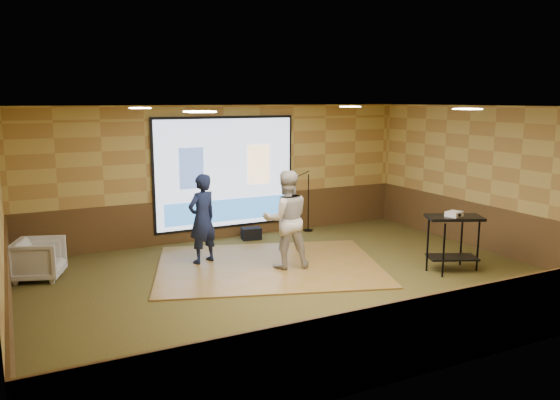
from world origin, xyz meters
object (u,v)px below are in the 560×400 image
projector_screen (226,174)px  duffel_bag (251,233)px  player_left (202,219)px  banquet_chair (39,259)px  mic_stand (306,211)px  player_right (286,219)px  projector (454,214)px  dance_floor (269,266)px  av_table (454,232)px

projector_screen → duffel_bag: bearing=-40.2°
projector_screen → player_left: size_ratio=1.94×
banquet_chair → mic_stand: bearing=-61.1°
player_right → mic_stand: bearing=-113.2°
projector_screen → mic_stand: projector_screen is taller
projector → player_left: bearing=130.9°
dance_floor → banquet_chair: 4.10m
projector → projector_screen: bearing=107.2°
av_table → mic_stand: size_ratio=0.70×
projector_screen → projector: (2.80, -4.17, -0.40)m
player_left → mic_stand: player_left is taller
player_left → av_table: bearing=126.6°
player_right → av_table: player_right is taller
dance_floor → projector: (2.88, -1.77, 1.06)m
dance_floor → mic_stand: size_ratio=2.79×
av_table → dance_floor: bearing=149.0°
dance_floor → player_left: 1.55m
banquet_chair → av_table: bearing=-93.8°
mic_stand → duffel_bag: size_ratio=3.45×
mic_stand → duffel_bag: mic_stand is taller
dance_floor → av_table: av_table is taller
player_right → projector: size_ratio=6.60×
projector → duffel_bag: size_ratio=0.64×
dance_floor → player_right: 0.99m
player_right → player_left: bearing=-23.9°
av_table → projector_screen: bearing=124.3°
banquet_chair → dance_floor: bearing=-87.1°
player_left → banquet_chair: size_ratio=2.16×
dance_floor → player_left: size_ratio=2.41×
dance_floor → mic_stand: bearing=47.0°
dance_floor → mic_stand: (2.03, 2.17, 0.48)m
dance_floor → player_left: bearing=145.2°
projector_screen → banquet_chair: size_ratio=4.19×
player_right → av_table: size_ratio=1.76×
projector_screen → mic_stand: size_ratio=2.23×
player_left → projector: size_ratio=6.21×
dance_floor → duffel_bag: size_ratio=9.63×
projector_screen → duffel_bag: (0.45, -0.38, -1.34)m
projector → banquet_chair: bearing=140.2°
duffel_bag → av_table: bearing=-57.7°
av_table → banquet_chair: av_table is taller
dance_floor → projector: projector is taller
mic_stand → projector: bearing=-66.8°
player_left → player_right: size_ratio=0.94×
projector_screen → av_table: 5.08m
player_left → av_table: player_left is taller
projector_screen → player_left: (-1.13, -1.68, -0.59)m
projector → duffel_bag: 4.57m
player_right → duffel_bag: (0.28, 2.28, -0.81)m
av_table → projector: (-0.03, -0.02, 0.34)m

